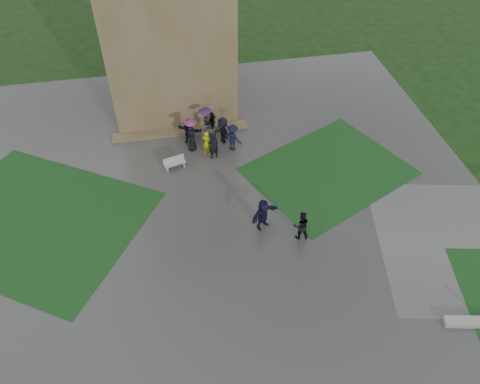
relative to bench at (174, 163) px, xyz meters
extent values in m
plane|color=black|center=(0.69, -7.08, -0.42)|extent=(120.00, 120.00, 0.00)
cube|color=#353533|center=(0.69, -5.08, -0.41)|extent=(34.00, 34.00, 0.02)
cube|color=#133715|center=(-7.81, -3.08, -0.39)|extent=(14.10, 13.46, 0.01)
cube|color=#133715|center=(9.19, -2.08, -0.39)|extent=(11.12, 10.15, 0.01)
cube|color=brown|center=(0.69, 3.52, -0.29)|extent=(9.00, 0.80, 0.22)
cube|color=#A5A5A1|center=(0.02, -0.06, -0.01)|extent=(1.39, 0.73, 0.05)
cube|color=#A5A5A1|center=(-0.50, -0.20, -0.21)|extent=(0.16, 0.36, 0.37)
cube|color=#A5A5A1|center=(0.53, 0.08, -0.21)|extent=(0.16, 0.36, 0.37)
cube|color=#A5A5A1|center=(-0.03, 0.13, 0.20)|extent=(1.30, 0.39, 0.35)
imported|color=black|center=(3.31, 1.93, 0.44)|extent=(1.01, 1.22, 1.68)
imported|color=black|center=(3.36, 2.22, 0.47)|extent=(1.15, 0.64, 1.73)
imported|color=black|center=(2.84, 3.35, 0.35)|extent=(0.95, 0.98, 1.49)
imported|color=#3B3B3F|center=(2.30, 2.45, 0.49)|extent=(0.97, 0.73, 1.76)
imported|color=black|center=(1.17, 2.37, 0.49)|extent=(1.73, 1.32, 1.78)
imported|color=black|center=(1.28, 1.58, 0.37)|extent=(0.86, 0.90, 1.52)
imported|color=#BBCA0B|center=(2.15, 0.97, 0.45)|extent=(0.74, 0.68, 1.70)
imported|color=black|center=(2.50, 0.52, 0.55)|extent=(0.79, 0.63, 1.89)
imported|color=black|center=(3.82, 1.10, 0.54)|extent=(1.33, 1.27, 1.88)
imported|color=#C953A3|center=(2.84, 3.35, 1.70)|extent=(1.09, 1.09, 1.00)
imported|color=#773696|center=(2.30, 2.45, 1.69)|extent=(0.83, 0.83, 0.73)
imported|color=black|center=(3.31, 1.93, 1.77)|extent=(0.95, 0.95, 0.87)
imported|color=#C953A3|center=(1.28, 1.58, 1.57)|extent=(0.78, 0.78, 0.68)
imported|color=black|center=(4.24, -5.70, 0.55)|extent=(1.85, 1.42, 1.90)
imported|color=black|center=(6.01, -6.81, 0.50)|extent=(0.91, 0.57, 1.79)
camera|label=1|loc=(-0.11, -22.09, 18.60)|focal=35.00mm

